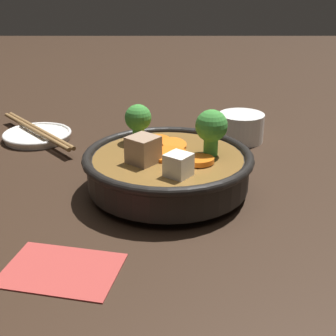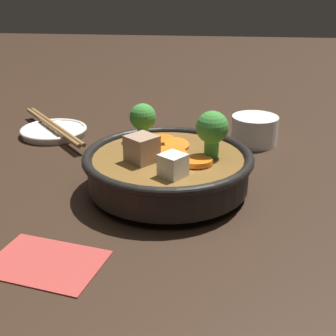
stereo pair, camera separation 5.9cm
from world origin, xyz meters
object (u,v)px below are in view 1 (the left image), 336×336
object	(u,v)px
side_saucer	(37,135)
stirfry_bowl	(168,165)
tea_cup	(241,127)
chopsticks_pair	(36,130)

from	to	relation	value
side_saucer	stirfry_bowl	bearing A→B (deg)	-42.15
tea_cup	chopsticks_pair	xyz separation A→B (m)	(-0.34, 0.01, -0.01)
tea_cup	stirfry_bowl	bearing A→B (deg)	-121.93
stirfry_bowl	tea_cup	size ratio (longest dim) A/B	2.87
side_saucer	chopsticks_pair	distance (m)	0.01
stirfry_bowl	tea_cup	world-z (taller)	stirfry_bowl
tea_cup	chopsticks_pair	bearing A→B (deg)	178.97
tea_cup	chopsticks_pair	world-z (taller)	tea_cup
side_saucer	tea_cup	xyz separation A→B (m)	(0.34, -0.01, 0.02)
side_saucer	tea_cup	size ratio (longest dim) A/B	1.52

